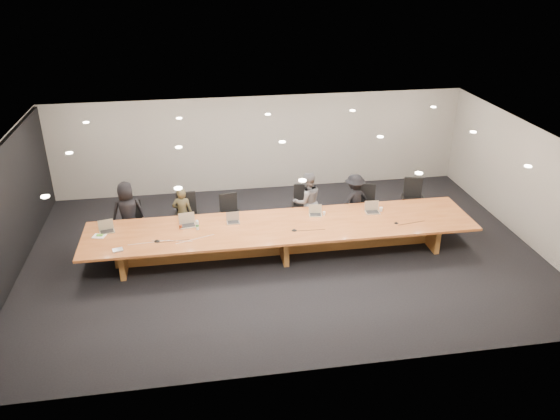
% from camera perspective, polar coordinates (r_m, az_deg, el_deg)
% --- Properties ---
extents(ground, '(12.00, 12.00, 0.00)m').
position_cam_1_polar(ground, '(12.97, 0.21, -4.55)').
color(ground, black).
rests_on(ground, ground).
extents(back_wall, '(12.00, 0.02, 2.80)m').
position_cam_1_polar(back_wall, '(16.01, -2.15, 6.95)').
color(back_wall, beige).
rests_on(back_wall, ground).
extents(left_wall_panel, '(0.08, 7.84, 2.74)m').
position_cam_1_polar(left_wall_panel, '(12.86, -26.88, -0.91)').
color(left_wall_panel, black).
rests_on(left_wall_panel, ground).
extents(conference_table, '(9.00, 1.80, 0.75)m').
position_cam_1_polar(conference_table, '(12.72, 0.22, -2.53)').
color(conference_table, '#994C21').
rests_on(conference_table, ground).
extents(chair_far_left, '(0.54, 0.54, 1.01)m').
position_cam_1_polar(chair_far_left, '(13.80, -15.06, -1.17)').
color(chair_far_left, black).
rests_on(chair_far_left, ground).
extents(chair_left, '(0.63, 0.63, 1.16)m').
position_cam_1_polar(chair_left, '(13.60, -9.63, -0.67)').
color(chair_left, black).
rests_on(chair_left, ground).
extents(chair_mid_left, '(0.63, 0.63, 1.07)m').
position_cam_1_polar(chair_mid_left, '(13.63, -5.17, -0.54)').
color(chair_mid_left, black).
rests_on(chair_mid_left, ground).
extents(chair_mid_right, '(0.67, 0.67, 1.15)m').
position_cam_1_polar(chair_mid_right, '(13.90, 2.43, 0.26)').
color(chair_mid_right, black).
rests_on(chair_mid_right, ground).
extents(chair_right, '(0.65, 0.65, 1.05)m').
position_cam_1_polar(chair_right, '(14.33, 9.02, 0.55)').
color(chair_right, black).
rests_on(chair_right, ground).
extents(chair_far_right, '(0.70, 0.70, 1.14)m').
position_cam_1_polar(chair_far_right, '(14.73, 13.73, 1.03)').
color(chair_far_right, black).
rests_on(chair_far_right, ground).
extents(person_a, '(0.85, 0.65, 1.57)m').
position_cam_1_polar(person_a, '(13.63, -15.60, -0.28)').
color(person_a, black).
rests_on(person_a, ground).
extents(person_b, '(0.52, 0.37, 1.34)m').
position_cam_1_polar(person_b, '(13.58, -10.14, -0.33)').
color(person_b, '#3D3821').
rests_on(person_b, ground).
extents(person_c, '(0.84, 0.71, 1.55)m').
position_cam_1_polar(person_c, '(13.75, 2.86, 0.89)').
color(person_c, '#59595C').
rests_on(person_c, ground).
extents(person_d, '(1.04, 0.81, 1.41)m').
position_cam_1_polar(person_d, '(14.09, 7.75, 1.00)').
color(person_d, black).
rests_on(person_d, ground).
extents(laptop_a, '(0.38, 0.31, 0.26)m').
position_cam_1_polar(laptop_a, '(12.86, -17.69, -1.69)').
color(laptop_a, tan).
rests_on(laptop_a, conference_table).
extents(laptop_b, '(0.40, 0.32, 0.29)m').
position_cam_1_polar(laptop_b, '(12.68, -9.65, -1.09)').
color(laptop_b, '#BAA78E').
rests_on(laptop_b, conference_table).
extents(laptop_c, '(0.30, 0.22, 0.24)m').
position_cam_1_polar(laptop_c, '(12.72, -4.93, -0.86)').
color(laptop_c, tan).
rests_on(laptop_c, conference_table).
extents(laptop_d, '(0.33, 0.26, 0.24)m').
position_cam_1_polar(laptop_d, '(13.05, 3.74, -0.08)').
color(laptop_d, beige).
rests_on(laptop_d, conference_table).
extents(laptop_e, '(0.36, 0.27, 0.27)m').
position_cam_1_polar(laptop_e, '(13.34, 9.68, 0.24)').
color(laptop_e, '#BFAE91').
rests_on(laptop_e, conference_table).
extents(water_bottle, '(0.08, 0.08, 0.22)m').
position_cam_1_polar(water_bottle, '(12.51, -8.64, -1.58)').
color(water_bottle, silver).
rests_on(water_bottle, conference_table).
extents(amber_mug, '(0.07, 0.07, 0.09)m').
position_cam_1_polar(amber_mug, '(12.65, -10.34, -1.73)').
color(amber_mug, maroon).
rests_on(amber_mug, conference_table).
extents(paper_cup_near, '(0.08, 0.08, 0.08)m').
position_cam_1_polar(paper_cup_near, '(13.12, 4.63, -0.34)').
color(paper_cup_near, silver).
rests_on(paper_cup_near, conference_table).
extents(paper_cup_far, '(0.10, 0.10, 0.10)m').
position_cam_1_polar(paper_cup_far, '(13.49, 10.51, 0.07)').
color(paper_cup_far, silver).
rests_on(paper_cup_far, conference_table).
extents(notepad, '(0.31, 0.28, 0.02)m').
position_cam_1_polar(notepad, '(12.77, -18.38, -2.61)').
color(notepad, white).
rests_on(notepad, conference_table).
extents(lime_gadget, '(0.15, 0.10, 0.02)m').
position_cam_1_polar(lime_gadget, '(12.77, -18.32, -2.51)').
color(lime_gadget, '#59AB2D').
rests_on(lime_gadget, notepad).
extents(av_box, '(0.25, 0.21, 0.03)m').
position_cam_1_polar(av_box, '(12.06, -16.60, -4.03)').
color(av_box, '#A9A8AD').
rests_on(av_box, conference_table).
extents(mic_left, '(0.18, 0.18, 0.03)m').
position_cam_1_polar(mic_left, '(12.22, -12.74, -3.15)').
color(mic_left, black).
rests_on(mic_left, conference_table).
extents(mic_center, '(0.14, 0.14, 0.03)m').
position_cam_1_polar(mic_center, '(12.37, 1.50, -2.09)').
color(mic_center, black).
rests_on(mic_center, conference_table).
extents(mic_right, '(0.13, 0.13, 0.03)m').
position_cam_1_polar(mic_right, '(12.98, 12.06, -1.31)').
color(mic_right, black).
rests_on(mic_right, conference_table).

